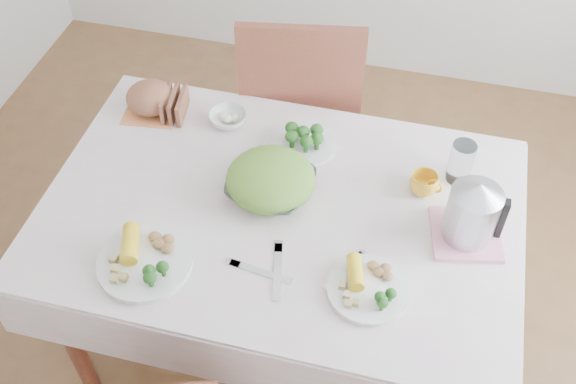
% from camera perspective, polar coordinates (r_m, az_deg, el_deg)
% --- Properties ---
extents(floor, '(3.60, 3.60, 0.00)m').
position_cam_1_polar(floor, '(2.75, -0.52, -11.76)').
color(floor, brown).
rests_on(floor, ground).
extents(dining_table, '(1.40, 0.90, 0.75)m').
position_cam_1_polar(dining_table, '(2.43, -0.58, -7.30)').
color(dining_table, brown).
rests_on(dining_table, floor).
extents(tablecloth, '(1.50, 1.00, 0.01)m').
position_cam_1_polar(tablecloth, '(2.13, -0.65, -1.44)').
color(tablecloth, silver).
rests_on(tablecloth, dining_table).
extents(chair_far, '(0.55, 0.55, 1.06)m').
position_cam_1_polar(chair_far, '(2.87, 1.22, 6.40)').
color(chair_far, brown).
rests_on(chair_far, floor).
extents(salad_bowl, '(0.31, 0.31, 0.07)m').
position_cam_1_polar(salad_bowl, '(2.14, -1.46, 0.51)').
color(salad_bowl, white).
rests_on(salad_bowl, tablecloth).
extents(dinner_plate_left, '(0.28, 0.28, 0.02)m').
position_cam_1_polar(dinner_plate_left, '(2.02, -12.01, -5.95)').
color(dinner_plate_left, white).
rests_on(dinner_plate_left, tablecloth).
extents(dinner_plate_right, '(0.26, 0.26, 0.02)m').
position_cam_1_polar(dinner_plate_right, '(1.94, 6.83, -8.18)').
color(dinner_plate_right, white).
rests_on(dinner_plate_right, tablecloth).
extents(broccoli_plate, '(0.28, 0.28, 0.02)m').
position_cam_1_polar(broccoli_plate, '(2.31, 1.27, 4.07)').
color(broccoli_plate, beige).
rests_on(broccoli_plate, tablecloth).
extents(napkin, '(0.21, 0.21, 0.00)m').
position_cam_1_polar(napkin, '(2.50, -11.37, 6.89)').
color(napkin, '#E27F45').
rests_on(napkin, tablecloth).
extents(bread_loaf, '(0.20, 0.19, 0.11)m').
position_cam_1_polar(bread_loaf, '(2.47, -11.56, 7.86)').
color(bread_loaf, brown).
rests_on(bread_loaf, napkin).
extents(fruit_bowl, '(0.15, 0.15, 0.04)m').
position_cam_1_polar(fruit_bowl, '(2.40, -5.11, 6.23)').
color(fruit_bowl, white).
rests_on(fruit_bowl, tablecloth).
extents(yellow_mug, '(0.12, 0.12, 0.07)m').
position_cam_1_polar(yellow_mug, '(2.18, 11.43, 0.68)').
color(yellow_mug, yellow).
rests_on(yellow_mug, tablecloth).
extents(glass_tumbler, '(0.10, 0.10, 0.15)m').
position_cam_1_polar(glass_tumbler, '(2.23, 14.38, 2.31)').
color(glass_tumbler, white).
rests_on(glass_tumbler, tablecloth).
extents(pink_tray, '(0.24, 0.24, 0.02)m').
position_cam_1_polar(pink_tray, '(2.11, 14.79, -3.47)').
color(pink_tray, pink).
rests_on(pink_tray, tablecloth).
extents(electric_kettle, '(0.17, 0.17, 0.22)m').
position_cam_1_polar(electric_kettle, '(2.03, 15.39, -1.48)').
color(electric_kettle, '#B2B5BA').
rests_on(electric_kettle, pink_tray).
extents(fork_left, '(0.07, 0.21, 0.00)m').
position_cam_1_polar(fork_left, '(1.97, -0.90, -6.75)').
color(fork_left, silver).
rests_on(fork_left, tablecloth).
extents(fork_right, '(0.10, 0.16, 0.00)m').
position_cam_1_polar(fork_right, '(1.98, 4.77, -6.68)').
color(fork_right, silver).
rests_on(fork_right, tablecloth).
extents(knife, '(0.20, 0.05, 0.00)m').
position_cam_1_polar(knife, '(1.97, -2.34, -6.75)').
color(knife, silver).
rests_on(knife, tablecloth).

